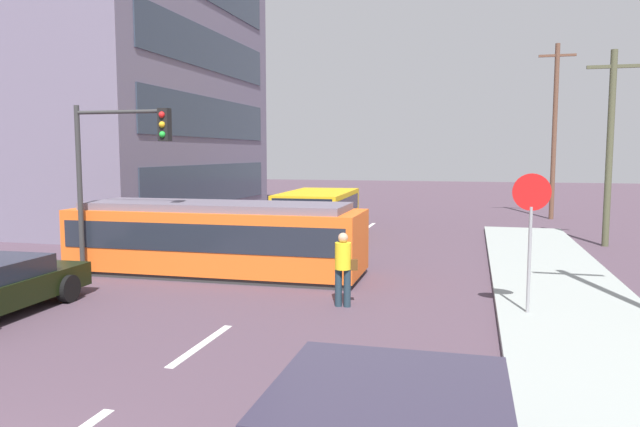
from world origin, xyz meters
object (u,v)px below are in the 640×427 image
Objects in this scene: traffic_light_mast at (115,157)px; utility_pole_mid at (610,145)px; stop_sign at (531,214)px; pedestrian_crossing at (343,265)px; utility_pole_far at (555,129)px; city_bus at (318,211)px; streetcar_tram at (216,237)px.

traffic_light_mast is 17.03m from utility_pole_mid.
traffic_light_mast is (-10.36, 1.20, 1.12)m from stop_sign.
traffic_light_mast is at bearing -145.24° from utility_pole_mid.
pedestrian_crossing is at bearing -124.73° from utility_pole_mid.
utility_pole_far is (6.75, 20.04, 3.72)m from pedestrian_crossing.
stop_sign is 20.42m from utility_pole_far.
stop_sign is (3.92, -0.03, 1.25)m from pedestrian_crossing.
traffic_light_mast is at bearing -108.73° from city_bus.
pedestrian_crossing is at bearing -72.38° from city_bus.
streetcar_tram is at bearing -96.97° from city_bus.
city_bus is at bearing 71.27° from traffic_light_mast.
streetcar_tram is at bearing -122.34° from utility_pole_far.
pedestrian_crossing is (4.26, -2.65, -0.11)m from streetcar_tram.
utility_pole_far reaches higher than pedestrian_crossing.
city_bus is 0.78× the size of utility_pole_mid.
city_bus is at bearing 83.03° from streetcar_tram.
utility_pole_mid reaches higher than pedestrian_crossing.
city_bus is 10.01m from traffic_light_mast.
utility_pole_far is at bearing 55.03° from traffic_light_mast.
traffic_light_mast is (-3.13, -9.24, 2.24)m from city_bus.
pedestrian_crossing is 0.23× the size of utility_pole_mid.
city_bus is 12.75m from stop_sign.
streetcar_tram is at bearing 34.03° from traffic_light_mast.
utility_pole_far is at bearing 43.72° from city_bus.
city_bus is 14.38m from utility_pole_far.
stop_sign is at bearing -55.32° from city_bus.
city_bus is at bearing -136.28° from utility_pole_far.
utility_pole_mid is 9.24m from utility_pole_far.
streetcar_tram is at bearing 148.12° from pedestrian_crossing.
utility_pole_far reaches higher than stop_sign.
city_bus is at bearing 107.62° from pedestrian_crossing.
traffic_light_mast is at bearing 173.38° from stop_sign.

